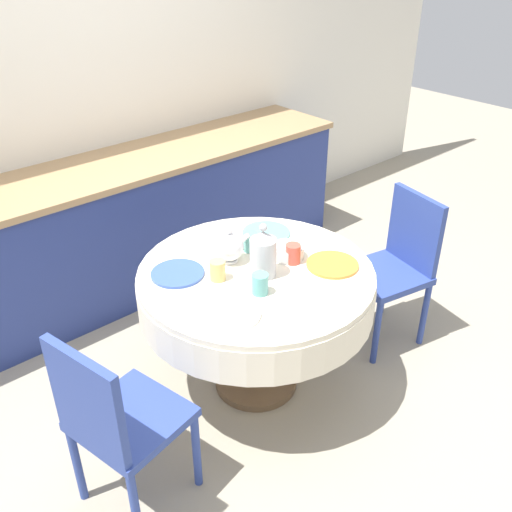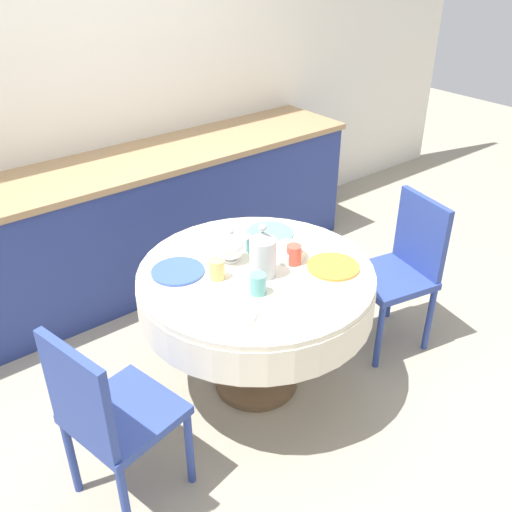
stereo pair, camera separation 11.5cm
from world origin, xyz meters
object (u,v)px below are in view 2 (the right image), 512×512
Objects in this scene: chair_left at (402,265)px; coffee_carafe at (262,254)px; chair_right at (108,413)px; teapot at (231,246)px.

chair_left is 0.97m from coffee_carafe.
chair_right is 0.97m from teapot.
teapot is at bearing 99.62° from chair_right.
chair_right is 0.97m from coffee_carafe.
teapot is (-0.03, 0.20, -0.03)m from coffee_carafe.
chair_left is 3.29× the size of coffee_carafe.
chair_left and chair_right have the same top height.
chair_right is 4.62× the size of teapot.
coffee_carafe is at bearing -80.08° from teapot.
chair_left is 1.79m from chair_right.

